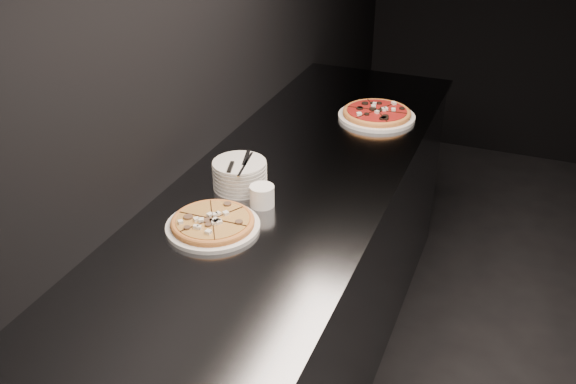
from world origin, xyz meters
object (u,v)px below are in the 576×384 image
at_px(counter, 294,276).
at_px(plate_stack, 240,175).
at_px(pizza_tomato, 377,114).
at_px(ramekin, 262,195).
at_px(cutlery, 239,163).
at_px(pizza_mushroom, 213,223).

relative_size(counter, plate_stack, 13.24).
xyz_separation_m(pizza_tomato, ramekin, (-0.16, -0.86, 0.02)).
xyz_separation_m(plate_stack, cutlery, (0.01, -0.01, 0.05)).
height_order(pizza_mushroom, pizza_tomato, pizza_tomato).
xyz_separation_m(pizza_mushroom, plate_stack, (-0.04, 0.27, 0.03)).
xyz_separation_m(pizza_tomato, plate_stack, (-0.28, -0.77, 0.03)).
bearing_deg(pizza_tomato, pizza_mushroom, -103.11).
distance_m(pizza_mushroom, cutlery, 0.27).
height_order(counter, ramekin, ramekin).
distance_m(counter, plate_stack, 0.55).
bearing_deg(cutlery, plate_stack, 101.38).
relative_size(pizza_mushroom, plate_stack, 1.59).
relative_size(counter, cutlery, 12.34).
bearing_deg(pizza_tomato, plate_stack, -109.91).
bearing_deg(pizza_mushroom, counter, 76.99).
distance_m(pizza_mushroom, pizza_tomato, 1.07).
xyz_separation_m(pizza_mushroom, pizza_tomato, (0.24, 1.05, 0.00)).
bearing_deg(counter, plate_stack, -129.60).
height_order(pizza_tomato, ramekin, ramekin).
bearing_deg(pizza_tomato, cutlery, -109.10).
relative_size(pizza_tomato, ramekin, 4.06).
height_order(counter, plate_stack, plate_stack).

